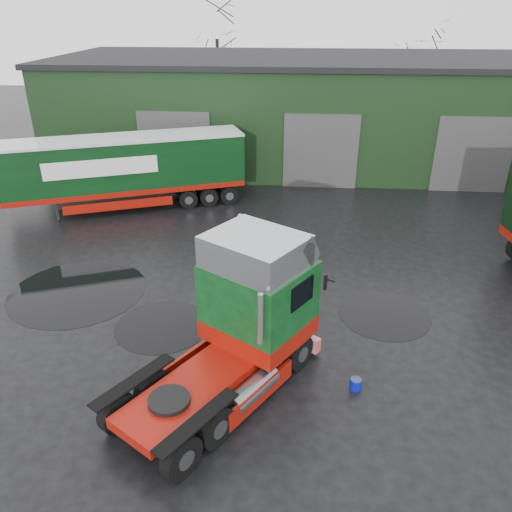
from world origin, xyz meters
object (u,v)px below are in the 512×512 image
(trailer_left, at_px, (127,173))
(tree_back_a, at_px, (218,64))
(warehouse, at_px, (319,109))
(tree_back_b, at_px, (416,79))
(wash_bucket, at_px, (356,384))
(hero_tractor, at_px, (213,332))

(trailer_left, xyz_separation_m, tree_back_a, (1.50, 20.00, 2.97))
(warehouse, height_order, tree_back_a, tree_back_a)
(trailer_left, bearing_deg, tree_back_b, -62.82)
(trailer_left, relative_size, wash_bucket, 35.97)
(wash_bucket, distance_m, tree_back_b, 33.46)
(warehouse, xyz_separation_m, tree_back_b, (8.00, 10.00, 0.59))
(wash_bucket, bearing_deg, warehouse, 91.37)
(warehouse, bearing_deg, trailer_left, -133.53)
(trailer_left, bearing_deg, tree_back_a, -25.92)
(hero_tractor, distance_m, tree_back_b, 34.86)
(hero_tractor, bearing_deg, tree_back_b, 104.33)
(warehouse, xyz_separation_m, trailer_left, (-9.50, -10.00, -1.37))
(hero_tractor, height_order, tree_back_b, tree_back_b)
(warehouse, xyz_separation_m, hero_tractor, (-3.11, -23.00, -1.15))
(wash_bucket, bearing_deg, tree_back_a, 104.75)
(hero_tractor, height_order, wash_bucket, hero_tractor)
(warehouse, bearing_deg, tree_back_a, 128.66)
(wash_bucket, distance_m, tree_back_a, 33.84)
(warehouse, distance_m, wash_bucket, 22.63)
(trailer_left, bearing_deg, wash_bucket, -162.70)
(hero_tractor, bearing_deg, wash_bucket, 41.96)
(warehouse, relative_size, wash_bucket, 101.48)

